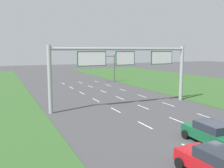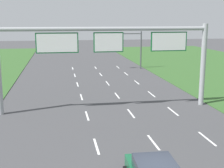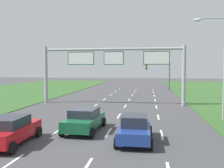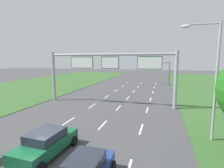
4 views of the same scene
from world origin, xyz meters
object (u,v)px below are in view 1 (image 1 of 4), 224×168
Objects in this scene: sign_gantry at (125,64)px; car_mid_lane at (218,164)px; car_near_red at (213,133)px; traffic_light_mast at (106,63)px.

car_mid_lane is at bearing -101.52° from sign_gantry.
car_mid_lane is 0.25× the size of sign_gantry.
sign_gantry reaches higher than car_mid_lane.
car_near_red is 0.26× the size of sign_gantry.
sign_gantry is at bearing 76.57° from car_mid_lane.
traffic_light_mast is (9.76, 37.35, 3.04)m from car_mid_lane.
traffic_light_mast reaches higher than car_near_red.
sign_gantry reaches higher than traffic_light_mast.
car_near_red is 1.02× the size of car_mid_lane.
car_near_red is 13.96m from sign_gantry.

